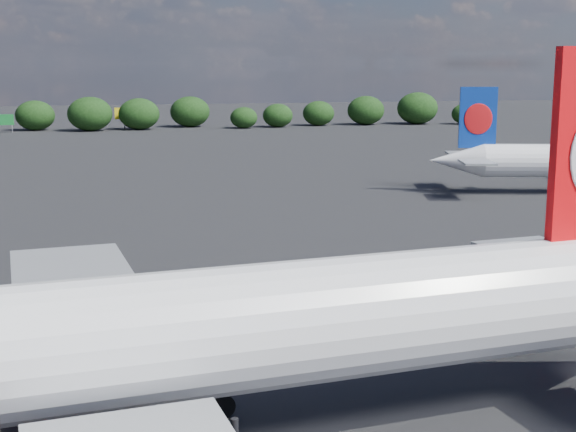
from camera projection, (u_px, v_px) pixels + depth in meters
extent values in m
plane|color=black|center=(53.00, 214.00, 90.52)|extent=(500.00, 500.00, 0.00)
cylinder|color=white|center=(161.00, 338.00, 33.31)|extent=(42.28, 10.01, 5.52)
cube|color=gray|center=(539.00, 253.00, 46.42)|extent=(5.65, 7.12, 0.33)
cube|color=gray|center=(78.00, 293.00, 46.21)|extent=(9.51, 22.71, 0.61)
cylinder|color=red|center=(44.00, 353.00, 40.65)|extent=(5.81, 3.56, 2.98)
cube|color=gray|center=(43.00, 338.00, 40.50)|extent=(2.45, 0.59, 1.32)
cylinder|color=black|center=(197.00, 388.00, 37.82)|extent=(0.34, 0.34, 2.76)
cylinder|color=black|center=(197.00, 409.00, 38.02)|extent=(1.26, 0.62, 1.21)
cylinder|color=black|center=(222.00, 406.00, 38.42)|extent=(1.26, 0.62, 1.21)
cone|color=white|center=(456.00, 160.00, 104.35)|extent=(7.82, 5.94, 4.35)
cube|color=navy|center=(478.00, 118.00, 103.25)|extent=(4.74, 1.61, 7.83)
ellipsoid|color=red|center=(478.00, 119.00, 103.03)|extent=(3.58, 1.07, 4.00)
ellipsoid|color=red|center=(477.00, 119.00, 103.54)|extent=(3.58, 1.07, 4.00)
cube|color=gray|center=(477.00, 162.00, 99.55)|extent=(5.09, 6.03, 0.26)
cube|color=gray|center=(462.00, 154.00, 108.94)|extent=(5.09, 6.03, 0.26)
cube|color=#146828|center=(1.00, 120.00, 196.81)|extent=(6.00, 0.30, 2.60)
cylinder|color=gray|center=(12.00, 129.00, 197.78)|extent=(0.20, 0.20, 2.00)
cube|color=yellow|center=(124.00, 113.00, 209.14)|extent=(5.00, 0.30, 3.00)
cylinder|color=gray|center=(125.00, 124.00, 209.65)|extent=(0.30, 0.30, 2.50)
ellipsoid|color=black|center=(35.00, 115.00, 203.61)|extent=(9.88, 8.36, 7.60)
ellipsoid|color=black|center=(90.00, 114.00, 201.70)|extent=(11.19, 9.47, 8.61)
ellipsoid|color=black|center=(139.00, 114.00, 205.99)|extent=(10.49, 8.88, 8.07)
ellipsoid|color=black|center=(190.00, 112.00, 214.89)|extent=(10.63, 8.99, 8.17)
ellipsoid|color=black|center=(244.00, 118.00, 210.64)|extent=(7.25, 6.14, 5.58)
ellipsoid|color=black|center=(278.00, 115.00, 214.15)|extent=(8.15, 6.89, 6.27)
ellipsoid|color=black|center=(319.00, 113.00, 219.55)|extent=(8.79, 7.44, 6.77)
ellipsoid|color=black|center=(366.00, 110.00, 222.51)|extent=(10.40, 8.80, 8.00)
ellipsoid|color=black|center=(417.00, 108.00, 224.91)|extent=(11.60, 9.81, 8.92)
ellipsoid|color=black|center=(465.00, 114.00, 224.69)|extent=(7.53, 6.37, 5.79)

